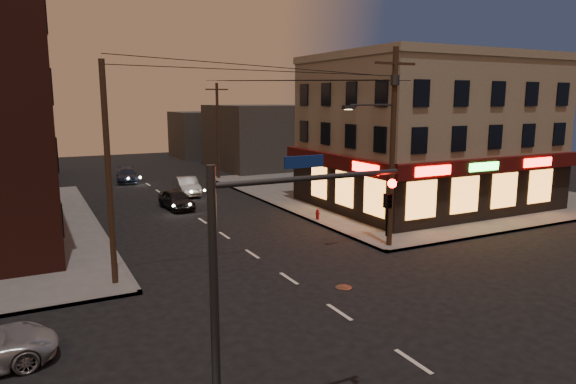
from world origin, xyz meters
TOP-DOWN VIEW (x-y plane):
  - ground at (0.00, 0.00)m, footprint 120.00×120.00m
  - sidewalk_ne at (18.00, 19.00)m, footprint 24.00×28.00m
  - pizza_building at (15.93, 13.43)m, footprint 15.85×12.85m
  - bg_building_ne_a at (14.00, 38.00)m, footprint 10.00×12.00m
  - bg_building_ne_b at (12.00, 52.00)m, footprint 8.00×8.00m
  - utility_pole_main at (6.68, 5.80)m, footprint 4.20×0.44m
  - utility_pole_far at (6.80, 32.00)m, footprint 0.26×0.26m
  - utility_pole_west at (-6.80, 6.50)m, footprint 0.24×0.24m
  - traffic_signal at (-5.57, -5.60)m, footprint 4.49×0.32m
  - sedan_near at (-0.50, 20.36)m, footprint 1.94×4.14m
  - sedan_mid at (1.72, 25.31)m, footprint 1.97×4.54m
  - sedan_far at (-1.44, 34.35)m, footprint 2.38×4.64m
  - fire_hydrant at (6.40, 12.47)m, footprint 0.31×0.31m

SIDE VIEW (x-z plane):
  - ground at x=0.00m, z-range 0.00..0.00m
  - sidewalk_ne at x=18.00m, z-range 0.00..0.15m
  - fire_hydrant at x=6.40m, z-range 0.18..0.85m
  - sedan_far at x=-1.44m, z-range 0.00..1.29m
  - sedan_near at x=-0.50m, z-range 0.00..1.37m
  - sedan_mid at x=1.72m, z-range 0.00..1.45m
  - bg_building_ne_b at x=12.00m, z-range 0.00..6.00m
  - bg_building_ne_a at x=14.00m, z-range 0.00..7.00m
  - traffic_signal at x=-5.57m, z-range 0.92..7.39m
  - utility_pole_far at x=6.80m, z-range 0.15..9.15m
  - utility_pole_west at x=-6.80m, z-range 0.15..9.15m
  - pizza_building at x=15.93m, z-range 0.10..10.60m
  - utility_pole_main at x=6.68m, z-range 0.76..10.76m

